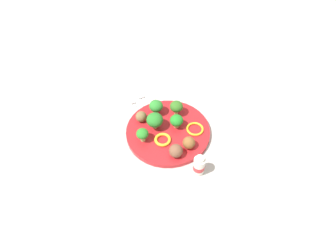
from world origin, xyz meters
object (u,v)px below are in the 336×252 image
object	(u,v)px
pepper_ring_mid_right	(163,140)
knife	(127,92)
broccoli_floret_mid_right	(156,106)
yogurt_bottle	(199,166)
fork	(136,89)
broccoli_floret_far_rim	(142,133)
meatball_back_left	(141,117)
broccoli_floret_front_left	(176,107)
broccoli_floret_near_rim	(177,121)
broccoli_floret_mid_left	(155,120)
plate	(168,131)
napkin	(131,91)
meatball_mid_right	(189,143)
meatball_mid_left	(176,151)
pepper_ring_near_rim	(195,129)

from	to	relation	value
pepper_ring_mid_right	knife	world-z (taller)	pepper_ring_mid_right
broccoli_floret_mid_right	yogurt_bottle	world-z (taller)	yogurt_bottle
pepper_ring_mid_right	fork	distance (m)	0.27
broccoli_floret_far_rim	meatball_back_left	world-z (taller)	broccoli_floret_far_rim
broccoli_floret_front_left	yogurt_bottle	distance (m)	0.23
broccoli_floret_near_rim	knife	world-z (taller)	broccoli_floret_near_rim
broccoli_floret_mid_left	fork	size ratio (longest dim) A/B	0.49
fork	broccoli_floret_mid_left	bearing A→B (deg)	-6.09
plate	broccoli_floret_mid_left	xyz separation A→B (m)	(-0.03, -0.03, 0.04)
broccoli_floret_far_rim	broccoli_floret_mid_left	bearing A→B (deg)	114.62
broccoli_floret_front_left	knife	size ratio (longest dim) A/B	0.38
broccoli_floret_mid_right	napkin	xyz separation A→B (m)	(-0.16, -0.03, -0.05)
broccoli_floret_mid_left	fork	xyz separation A→B (m)	(-0.21, 0.02, -0.05)
plate	broccoli_floret_far_rim	world-z (taller)	broccoli_floret_far_rim
meatball_mid_right	meatball_mid_left	bearing A→B (deg)	-79.89
pepper_ring_mid_right	fork	xyz separation A→B (m)	(-0.27, 0.03, -0.01)
broccoli_floret_front_left	meatball_back_left	xyz separation A→B (m)	(-0.03, -0.12, -0.02)
knife	broccoli_floret_far_rim	bearing A→B (deg)	-10.60
broccoli_floret_front_left	broccoli_floret_far_rim	distance (m)	0.16
broccoli_floret_far_rim	meatball_back_left	xyz separation A→B (m)	(-0.08, 0.03, -0.01)
broccoli_floret_mid_right	broccoli_floret_front_left	bearing A→B (deg)	59.46
napkin	broccoli_floret_front_left	bearing A→B (deg)	23.98
meatball_mid_left	napkin	bearing A→B (deg)	-179.55
broccoli_floret_mid_left	knife	world-z (taller)	broccoli_floret_mid_left
napkin	knife	xyz separation A→B (m)	(0.01, -0.02, 0.00)
broccoli_floret_far_rim	meatball_back_left	bearing A→B (deg)	158.10
fork	knife	bearing A→B (deg)	-90.79
broccoli_floret_mid_left	meatball_back_left	bearing A→B (deg)	-151.36
plate	meatball_back_left	xyz separation A→B (m)	(-0.08, -0.06, 0.03)
meatball_back_left	meatball_mid_right	size ratio (longest dim) A/B	0.94
broccoli_floret_mid_left	broccoli_floret_near_rim	size ratio (longest dim) A/B	1.22
broccoli_floret_far_rim	pepper_ring_near_rim	size ratio (longest dim) A/B	0.83
meatball_mid_left	plate	bearing A→B (deg)	165.76
meatball_mid_right	pepper_ring_near_rim	world-z (taller)	meatball_mid_right
broccoli_floret_mid_left	pepper_ring_mid_right	world-z (taller)	broccoli_floret_mid_left
meatball_back_left	broccoli_floret_mid_right	bearing A→B (deg)	96.57
meatball_mid_left	pepper_ring_mid_right	xyz separation A→B (m)	(-0.07, -0.01, -0.02)
broccoli_floret_mid_right	napkin	size ratio (longest dim) A/B	0.32
broccoli_floret_far_rim	pepper_ring_mid_right	world-z (taller)	broccoli_floret_far_rim
plate	yogurt_bottle	xyz separation A→B (m)	(0.18, 0.01, 0.03)
pepper_ring_mid_right	yogurt_bottle	world-z (taller)	yogurt_bottle
broccoli_floret_mid_left	fork	world-z (taller)	broccoli_floret_mid_left
meatball_mid_right	pepper_ring_near_rim	distance (m)	0.08
broccoli_floret_far_rim	fork	distance (m)	0.25
broccoli_floret_front_left	broccoli_floret_near_rim	size ratio (longest dim) A/B	1.12
yogurt_bottle	broccoli_floret_near_rim	bearing A→B (deg)	172.77
broccoli_floret_mid_left	napkin	distance (m)	0.22
broccoli_floret_front_left	broccoli_floret_mid_left	xyz separation A→B (m)	(0.02, -0.09, 0.00)
meatball_mid_left	napkin	xyz separation A→B (m)	(-0.35, -0.00, -0.03)
broccoli_floret_front_left	fork	bearing A→B (deg)	-159.75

